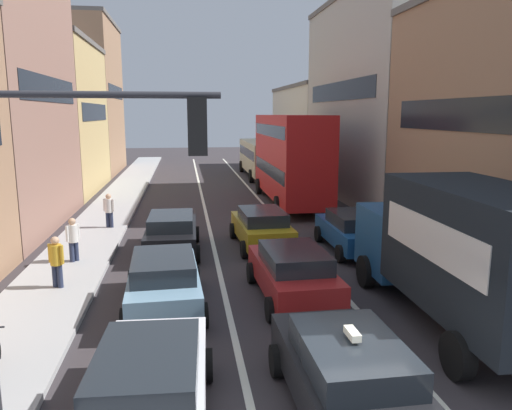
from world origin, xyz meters
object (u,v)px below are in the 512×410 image
removalist_box_truck (459,248)px  hatchback_centre_lane_third (262,227)px  traffic_light_pole (68,206)px  bus_mid_queue_primary (290,155)px  pedestrian_far_sidewalk (56,261)px  taxi_centre_lane_front (348,374)px  sedan_centre_lane_second (293,272)px  sedan_left_lane_third (172,232)px  sedan_left_lane_front (149,387)px  pedestrian_mid_sidewalk (73,238)px  bus_far_queue_secondary (261,156)px  sedan_right_lane_behind_truck (353,230)px  wagon_left_lane_second (164,280)px  pedestrian_near_kerb (109,210)px

removalist_box_truck → hatchback_centre_lane_third: bearing=25.2°
traffic_light_pole → removalist_box_truck: bearing=21.5°
bus_mid_queue_primary → pedestrian_far_sidewalk: 16.38m
taxi_centre_lane_front → sedan_centre_lane_second: taxi_centre_lane_front is taller
traffic_light_pole → sedan_centre_lane_second: (4.62, 5.53, -3.02)m
traffic_light_pole → sedan_left_lane_third: bearing=83.8°
sedan_left_lane_front → sedan_centre_lane_second: (3.58, 5.45, 0.00)m
traffic_light_pole → hatchback_centre_lane_third: (4.62, 11.14, -3.02)m
pedestrian_mid_sidewalk → sedan_left_lane_third: bearing=59.0°
sedan_left_lane_third → taxi_centre_lane_front: bearing=-162.4°
removalist_box_truck → sedan_left_lane_front: removalist_box_truck is taller
traffic_light_pole → sedan_left_lane_front: (1.04, 0.08, -3.02)m
bus_mid_queue_primary → pedestrian_far_sidewalk: bus_mid_queue_primary is taller
removalist_box_truck → bus_far_queue_secondary: (-0.18, 29.26, -0.21)m
traffic_light_pole → sedan_right_lane_behind_truck: size_ratio=1.27×
removalist_box_truck → pedestrian_mid_sidewalk: size_ratio=4.67×
taxi_centre_lane_front → wagon_left_lane_second: size_ratio=0.99×
traffic_light_pole → hatchback_centre_lane_third: traffic_light_pole is taller
sedan_right_lane_behind_truck → bus_far_queue_secondary: 22.43m
sedan_right_lane_behind_truck → sedan_left_lane_front: bearing=145.8°
sedan_centre_lane_second → pedestrian_mid_sidewalk: 7.93m
wagon_left_lane_second → pedestrian_near_kerb: (-2.75, 9.50, 0.15)m
hatchback_centre_lane_third → sedan_left_lane_third: (-3.46, -0.39, 0.00)m
bus_mid_queue_primary → bus_far_queue_secondary: bus_mid_queue_primary is taller
pedestrian_mid_sidewalk → taxi_centre_lane_front: bearing=-15.2°
bus_far_queue_secondary → pedestrian_mid_sidewalk: bus_far_queue_secondary is taller
pedestrian_mid_sidewalk → removalist_box_truck: bearing=8.8°
hatchback_centre_lane_third → pedestrian_mid_sidewalk: bearing=99.8°
taxi_centre_lane_front → pedestrian_near_kerb: size_ratio=2.60×
pedestrian_near_kerb → pedestrian_far_sidewalk: 7.76m
wagon_left_lane_second → pedestrian_near_kerb: bearing=13.9°
bus_mid_queue_primary → pedestrian_mid_sidewalk: 14.43m
taxi_centre_lane_front → wagon_left_lane_second: taxi_centre_lane_front is taller
sedan_right_lane_behind_truck → bus_far_queue_secondary: (0.01, 22.41, 0.96)m
taxi_centre_lane_front → sedan_left_lane_third: taxi_centre_lane_front is taller
bus_far_queue_secondary → bus_mid_queue_primary: bearing=179.2°
bus_far_queue_secondary → pedestrian_near_kerb: size_ratio=6.34×
sedan_right_lane_behind_truck → bus_mid_queue_primary: bearing=2.1°
hatchback_centre_lane_third → wagon_left_lane_second: bearing=146.4°
sedan_left_lane_front → bus_mid_queue_primary: 21.21m
wagon_left_lane_second → pedestrian_mid_sidewalk: 5.42m
pedestrian_far_sidewalk → pedestrian_mid_sidewalk: bearing=30.5°
sedan_right_lane_behind_truck → pedestrian_mid_sidewalk: size_ratio=2.60×
removalist_box_truck → bus_mid_queue_primary: size_ratio=0.74×
removalist_box_truck → pedestrian_mid_sidewalk: (-10.27, 6.49, -1.03)m
sedan_left_lane_front → sedan_left_lane_third: size_ratio=1.01×
sedan_left_lane_front → pedestrian_near_kerb: 14.99m
bus_mid_queue_primary → pedestrian_near_kerb: size_ratio=6.34×
sedan_left_lane_third → bus_mid_queue_primary: (6.50, 9.37, 2.03)m
wagon_left_lane_second → pedestrian_far_sidewalk: bearing=58.6°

